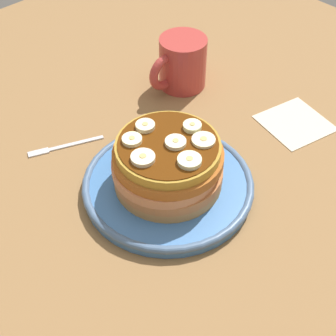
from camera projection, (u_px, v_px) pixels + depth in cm
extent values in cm
cube|color=olive|center=(168.00, 196.00, 80.34)|extent=(140.00, 140.00, 3.00)
cylinder|color=#3F72B2|center=(168.00, 186.00, 78.65)|extent=(26.08, 26.08, 1.79)
torus|color=#496588|center=(168.00, 183.00, 78.21)|extent=(26.55, 26.55, 1.25)
cylinder|color=#B78047|center=(167.00, 176.00, 77.79)|extent=(16.49, 16.49, 1.56)
cylinder|color=#BA7442|center=(169.00, 172.00, 76.16)|extent=(16.59, 16.59, 1.56)
cylinder|color=tan|center=(166.00, 166.00, 74.92)|extent=(15.91, 15.91, 1.56)
cylinder|color=#AB5E24|center=(167.00, 157.00, 74.00)|extent=(16.44, 16.44, 1.56)
cylinder|color=#B68C30|center=(172.00, 148.00, 73.15)|extent=(15.42, 15.42, 1.56)
cylinder|color=#592B0A|center=(168.00, 144.00, 72.46)|extent=(14.62, 14.62, 0.16)
cylinder|color=#EFE9C1|center=(176.00, 143.00, 72.20)|extent=(3.08, 3.08, 0.77)
cylinder|color=tan|center=(176.00, 140.00, 71.90)|extent=(0.86, 0.86, 0.08)
cylinder|color=beige|center=(145.00, 126.00, 74.70)|extent=(2.90, 2.90, 0.82)
cylinder|color=tan|center=(145.00, 124.00, 74.38)|extent=(0.81, 0.81, 0.08)
cylinder|color=beige|center=(203.00, 140.00, 72.67)|extent=(3.46, 3.46, 0.60)
cylinder|color=tan|center=(204.00, 139.00, 72.42)|extent=(0.97, 0.97, 0.08)
cylinder|color=#FEF4B5|center=(132.00, 140.00, 72.60)|extent=(2.93, 2.93, 0.78)
cylinder|color=tan|center=(132.00, 138.00, 72.29)|extent=(0.82, 0.82, 0.08)
cylinder|color=#ECF3BE|center=(189.00, 161.00, 69.48)|extent=(3.39, 3.39, 0.87)
cylinder|color=tan|center=(190.00, 158.00, 69.14)|extent=(0.95, 0.95, 0.08)
cylinder|color=#F1E7BD|center=(144.00, 159.00, 69.78)|extent=(3.44, 3.44, 0.81)
cylinder|color=tan|center=(144.00, 157.00, 69.46)|extent=(0.96, 0.96, 0.08)
cylinder|color=#ECF2B4|center=(193.00, 127.00, 74.57)|extent=(2.77, 2.77, 0.90)
cylinder|color=tan|center=(193.00, 124.00, 74.22)|extent=(0.78, 0.78, 0.08)
cylinder|color=#B23833|center=(183.00, 62.00, 95.76)|extent=(8.96, 8.96, 9.86)
cylinder|color=black|center=(183.00, 44.00, 92.97)|extent=(7.61, 7.61, 0.59)
torus|color=#B23833|center=(165.00, 72.00, 93.46)|extent=(7.14, 1.61, 7.14)
cube|color=beige|center=(295.00, 123.00, 90.60)|extent=(13.13, 13.13, 0.30)
cube|color=silver|center=(76.00, 143.00, 86.66)|extent=(9.03, 4.33, 0.50)
cube|color=silver|center=(38.00, 152.00, 85.03)|extent=(3.71, 2.52, 0.50)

